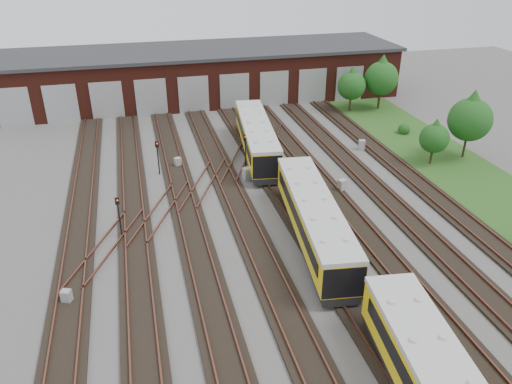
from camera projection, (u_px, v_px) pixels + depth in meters
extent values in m
plane|color=#484643|center=(301.00, 274.00, 31.68)|extent=(120.00, 120.00, 0.00)
cube|color=black|center=(69.00, 309.00, 28.58)|extent=(2.40, 70.00, 0.18)
cube|color=brown|center=(56.00, 309.00, 28.35)|extent=(0.10, 70.00, 0.15)
cube|color=brown|center=(82.00, 305.00, 28.66)|extent=(0.10, 70.00, 0.15)
cube|color=black|center=(140.00, 298.00, 29.46)|extent=(2.40, 70.00, 0.18)
cube|color=brown|center=(128.00, 298.00, 29.22)|extent=(0.10, 70.00, 0.15)
cube|color=brown|center=(152.00, 294.00, 29.54)|extent=(0.10, 70.00, 0.15)
cube|color=black|center=(207.00, 287.00, 30.33)|extent=(2.40, 70.00, 0.18)
cube|color=brown|center=(195.00, 287.00, 30.10)|extent=(0.10, 70.00, 0.15)
cube|color=brown|center=(219.00, 283.00, 30.41)|extent=(0.10, 70.00, 0.15)
cube|color=black|center=(270.00, 278.00, 31.20)|extent=(2.40, 70.00, 0.18)
cube|color=brown|center=(259.00, 277.00, 30.97)|extent=(0.10, 70.00, 0.15)
cube|color=brown|center=(282.00, 274.00, 31.29)|extent=(0.10, 70.00, 0.15)
cube|color=black|center=(330.00, 268.00, 32.08)|extent=(2.40, 70.00, 0.18)
cube|color=brown|center=(320.00, 268.00, 31.85)|extent=(0.10, 70.00, 0.15)
cube|color=brown|center=(341.00, 264.00, 32.16)|extent=(0.10, 70.00, 0.15)
cube|color=black|center=(387.00, 259.00, 32.95)|extent=(2.40, 70.00, 0.18)
cube|color=brown|center=(377.00, 259.00, 32.72)|extent=(0.10, 70.00, 0.15)
cube|color=brown|center=(397.00, 256.00, 33.03)|extent=(0.10, 70.00, 0.15)
cube|color=black|center=(441.00, 251.00, 33.83)|extent=(2.40, 70.00, 0.18)
cube|color=brown|center=(432.00, 250.00, 33.59)|extent=(0.10, 70.00, 0.15)
cube|color=brown|center=(450.00, 247.00, 33.91)|extent=(0.10, 70.00, 0.15)
cube|color=black|center=(492.00, 243.00, 34.70)|extent=(2.40, 70.00, 0.18)
cube|color=brown|center=(483.00, 242.00, 34.47)|extent=(0.10, 70.00, 0.15)
cube|color=brown|center=(501.00, 240.00, 34.78)|extent=(0.10, 70.00, 0.15)
cube|color=brown|center=(161.00, 211.00, 38.43)|extent=(5.40, 9.62, 0.15)
cube|color=brown|center=(204.00, 183.00, 42.75)|extent=(5.40, 9.62, 0.15)
cube|color=brown|center=(239.00, 160.00, 47.07)|extent=(5.40, 9.62, 0.15)
cube|color=brown|center=(106.00, 246.00, 34.11)|extent=(5.40, 9.62, 0.15)
cube|color=brown|center=(269.00, 141.00, 51.39)|extent=(5.40, 9.62, 0.15)
cube|color=#4D1B13|center=(202.00, 75.00, 64.76)|extent=(50.00, 12.00, 6.00)
cube|color=#2E2E31|center=(201.00, 50.00, 63.31)|extent=(51.00, 12.50, 0.40)
cube|color=#9DA0A2|center=(14.00, 107.00, 55.13)|extent=(3.60, 0.12, 4.40)
cube|color=#9DA0A2|center=(61.00, 104.00, 56.22)|extent=(3.60, 0.12, 4.40)
cube|color=#9DA0A2|center=(107.00, 101.00, 57.32)|extent=(3.60, 0.12, 4.40)
cube|color=#9DA0A2|center=(151.00, 98.00, 58.41)|extent=(3.60, 0.12, 4.40)
cube|color=#9DA0A2|center=(194.00, 95.00, 59.50)|extent=(3.60, 0.12, 4.40)
cube|color=#9DA0A2|center=(235.00, 92.00, 60.59)|extent=(3.60, 0.12, 4.40)
cube|color=#9DA0A2|center=(274.00, 89.00, 61.69)|extent=(3.60, 0.12, 4.40)
cube|color=#9DA0A2|center=(312.00, 86.00, 62.78)|extent=(3.60, 0.12, 4.40)
cube|color=#9DA0A2|center=(349.00, 84.00, 63.87)|extent=(3.60, 0.12, 4.40)
cube|color=#234517|center=(467.00, 176.00, 44.44)|extent=(8.00, 55.00, 0.05)
cube|color=black|center=(313.00, 234.00, 34.69)|extent=(4.00, 14.76, 0.58)
cube|color=#EDB30C|center=(314.00, 218.00, 34.07)|extent=(4.29, 14.80, 2.14)
cube|color=beige|center=(315.00, 202.00, 33.51)|extent=(4.38, 14.81, 0.29)
cube|color=black|center=(296.00, 216.00, 33.81)|extent=(1.62, 12.76, 0.83)
cube|color=black|center=(333.00, 213.00, 34.10)|extent=(1.62, 12.76, 0.83)
cube|color=black|center=(256.00, 149.00, 48.47)|extent=(4.00, 14.76, 0.58)
cube|color=#EDB30C|center=(256.00, 136.00, 47.85)|extent=(4.29, 14.80, 2.14)
cube|color=beige|center=(256.00, 124.00, 47.29)|extent=(4.38, 14.81, 0.29)
cube|color=black|center=(243.00, 134.00, 47.59)|extent=(1.62, 12.76, 0.83)
cube|color=black|center=(270.00, 133.00, 47.88)|extent=(1.62, 12.76, 0.83)
cylinder|color=black|center=(120.00, 221.00, 35.05)|extent=(0.10, 0.10, 2.60)
cube|color=black|center=(117.00, 201.00, 34.34)|extent=(0.30, 0.24, 0.52)
sphere|color=red|center=(117.00, 200.00, 34.20)|extent=(0.12, 0.12, 0.12)
cylinder|color=black|center=(158.00, 161.00, 44.30)|extent=(0.11, 0.11, 2.61)
cube|color=black|center=(157.00, 144.00, 43.57)|extent=(0.31, 0.23, 0.56)
sphere|color=red|center=(157.00, 144.00, 43.42)|extent=(0.13, 0.13, 0.13)
cylinder|color=black|center=(246.00, 153.00, 45.90)|extent=(0.11, 0.11, 2.54)
cube|color=black|center=(245.00, 138.00, 45.19)|extent=(0.32, 0.26, 0.56)
sphere|color=red|center=(246.00, 137.00, 45.05)|extent=(0.13, 0.13, 0.13)
cylinder|color=black|center=(269.00, 153.00, 46.15)|extent=(0.09, 0.09, 2.48)
cube|color=black|center=(269.00, 138.00, 45.48)|extent=(0.24, 0.16, 0.46)
sphere|color=red|center=(269.00, 137.00, 45.36)|extent=(0.11, 0.11, 0.11)
cube|color=#9C9DA1|center=(67.00, 297.00, 28.97)|extent=(0.67, 0.62, 0.90)
cube|color=#9C9DA1|center=(178.00, 162.00, 46.11)|extent=(0.67, 0.61, 0.91)
cube|color=#9C9DA1|center=(247.00, 174.00, 43.62)|extent=(0.83, 0.77, 1.13)
cube|color=#9C9DA1|center=(342.00, 186.00, 41.66)|extent=(0.77, 0.70, 1.07)
cube|color=#9C9DA1|center=(362.00, 145.00, 49.84)|extent=(0.69, 0.62, 1.00)
cylinder|color=#2D2414|center=(350.00, 104.00, 60.53)|extent=(0.24, 0.24, 1.72)
sphere|color=#124112|center=(352.00, 86.00, 59.47)|extent=(3.34, 3.34, 3.34)
cone|color=#124112|center=(352.00, 76.00, 58.93)|extent=(2.86, 2.86, 2.39)
cylinder|color=#2D2414|center=(379.00, 101.00, 61.32)|extent=(0.28, 0.28, 2.07)
sphere|color=#124112|center=(381.00, 78.00, 60.05)|extent=(4.03, 4.03, 4.03)
cone|color=#124112|center=(383.00, 66.00, 59.39)|extent=(3.45, 3.45, 2.88)
cylinder|color=#2D2414|center=(464.00, 147.00, 47.83)|extent=(0.22, 0.22, 2.08)
sphere|color=#124112|center=(470.00, 120.00, 46.56)|extent=(4.05, 4.05, 4.05)
cone|color=#124112|center=(473.00, 105.00, 45.89)|extent=(3.47, 3.47, 2.89)
cylinder|color=#2D2414|center=(431.00, 157.00, 46.62)|extent=(0.22, 0.22, 1.39)
sphere|color=#124112|center=(434.00, 138.00, 45.76)|extent=(2.71, 2.71, 2.71)
cone|color=#124112|center=(436.00, 128.00, 45.32)|extent=(2.32, 2.32, 1.93)
sphere|color=#124112|center=(404.00, 128.00, 53.82)|extent=(1.30, 1.30, 1.30)
sphere|color=#124112|center=(357.00, 92.00, 65.81)|extent=(1.37, 1.37, 1.37)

